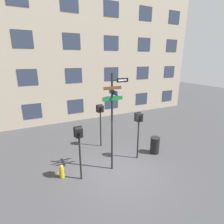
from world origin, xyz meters
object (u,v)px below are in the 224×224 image
object	(u,v)px
pedestrian_signal_right	(139,123)
pedestrian_signal_across	(100,114)
street_sign_pole	(113,115)
fire_hydrant	(62,171)
pedestrian_signal_left	(79,139)
trash_bin	(155,145)

from	to	relation	value
pedestrian_signal_right	pedestrian_signal_across	xyz separation A→B (m)	(-1.24, 2.16, 0.06)
street_sign_pole	fire_hydrant	world-z (taller)	street_sign_pole
pedestrian_signal_left	pedestrian_signal_across	size ratio (longest dim) A/B	0.95
pedestrian_signal_right	pedestrian_signal_across	distance (m)	2.49
pedestrian_signal_left	trash_bin	size ratio (longest dim) A/B	2.62
pedestrian_signal_right	pedestrian_signal_left	bearing A→B (deg)	-173.67
pedestrian_signal_left	pedestrian_signal_across	bearing A→B (deg)	51.56
trash_bin	street_sign_pole	bearing A→B (deg)	-173.70
pedestrian_signal_left	trash_bin	distance (m)	4.70
pedestrian_signal_across	fire_hydrant	world-z (taller)	pedestrian_signal_across
street_sign_pole	pedestrian_signal_left	world-z (taller)	street_sign_pole
pedestrian_signal_left	fire_hydrant	xyz separation A→B (m)	(-0.75, 0.50, -1.65)
pedestrian_signal_right	trash_bin	distance (m)	1.96
street_sign_pole	trash_bin	distance (m)	3.63
pedestrian_signal_left	pedestrian_signal_across	distance (m)	3.23
street_sign_pole	trash_bin	world-z (taller)	street_sign_pole
fire_hydrant	street_sign_pole	bearing A→B (deg)	-9.73
pedestrian_signal_left	fire_hydrant	size ratio (longest dim) A/B	3.90
pedestrian_signal_right	fire_hydrant	size ratio (longest dim) A/B	4.03
pedestrian_signal_across	fire_hydrant	bearing A→B (deg)	-143.69
pedestrian_signal_right	trash_bin	size ratio (longest dim) A/B	2.70
pedestrian_signal_across	trash_bin	bearing A→B (deg)	-41.09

